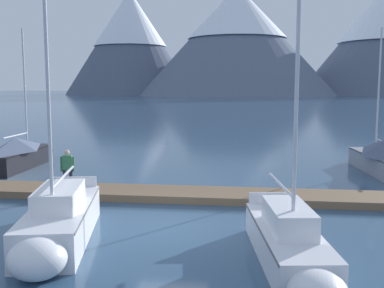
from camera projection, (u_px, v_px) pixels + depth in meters
The scene contains 9 objects.
ground_plane at pixel (168, 227), 15.12m from camera, with size 700.00×700.00×0.00m, color #2D4C6B.
mountain_west_summit at pixel (130, 40), 229.70m from camera, with size 64.62×64.62×50.96m.
mountain_central_massif at pixel (237, 38), 207.99m from camera, with size 89.12×89.12×48.58m.
dock at pixel (186, 194), 19.03m from camera, with size 26.25×2.38×0.30m.
sailboat_nearest_berth at pixel (21, 153), 25.95m from camera, with size 1.90×6.74×7.83m.
sailboat_second_berth at pixel (58, 222), 13.43m from camera, with size 2.89×6.51×9.52m.
sailboat_mid_dock_port at pixel (291, 244), 11.71m from camera, with size 2.29×6.37×8.28m.
sailboat_mid_dock_starboard at pixel (383, 156), 24.23m from camera, with size 2.47×7.39×7.69m.
person_on_dock at pixel (67, 167), 19.08m from camera, with size 0.58×0.29×1.69m.
Camera 1 is at (2.75, -14.41, 4.64)m, focal length 43.07 mm.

